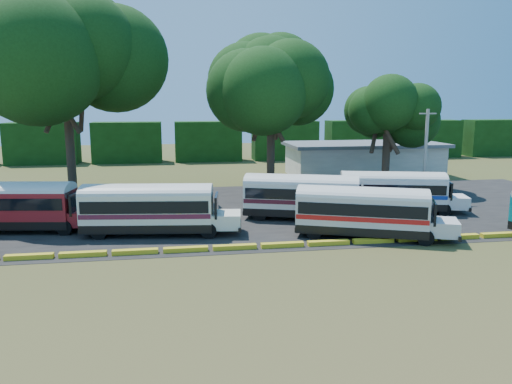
{
  "coord_description": "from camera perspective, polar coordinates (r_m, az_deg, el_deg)",
  "views": [
    {
      "loc": [
        -4.94,
        -28.47,
        9.03
      ],
      "look_at": [
        0.64,
        6.0,
        2.66
      ],
      "focal_mm": 35.0,
      "sensor_mm": 36.0,
      "label": 1
    }
  ],
  "objects": [
    {
      "name": "ground",
      "position": [
        30.28,
        0.63,
        -7.01
      ],
      "size": [
        160.0,
        160.0,
        0.0
      ],
      "primitive_type": "plane",
      "color": "#324517",
      "rests_on": "ground"
    },
    {
      "name": "bus_cream_west",
      "position": [
        34.62,
        -11.86,
        -1.61
      ],
      "size": [
        10.98,
        4.0,
        3.53
      ],
      "rotation": [
        0.0,
        0.0,
        -0.13
      ],
      "color": "black",
      "rests_on": "ground"
    },
    {
      "name": "bus_white_blue",
      "position": [
        42.46,
        15.59,
        0.29
      ],
      "size": [
        10.52,
        4.99,
        3.36
      ],
      "rotation": [
        0.0,
        0.0,
        -0.25
      ],
      "color": "black",
      "rests_on": "ground"
    },
    {
      "name": "treeline_backdrop",
      "position": [
        76.87,
        -5.5,
        5.79
      ],
      "size": [
        130.0,
        4.0,
        6.0
      ],
      "color": "black",
      "rests_on": "ground"
    },
    {
      "name": "asphalt_strip",
      "position": [
        41.89,
        -0.82,
        -2.09
      ],
      "size": [
        64.0,
        24.0,
        0.02
      ],
      "primitive_type": "cube",
      "color": "black",
      "rests_on": "ground"
    },
    {
      "name": "tree_center",
      "position": [
        50.49,
        1.74,
        12.96
      ],
      "size": [
        10.8,
        10.8,
        15.35
      ],
      "color": "#3D2D1E",
      "rests_on": "ground"
    },
    {
      "name": "tree_east",
      "position": [
        53.39,
        14.89,
        9.35
      ],
      "size": [
        7.69,
        7.69,
        11.33
      ],
      "color": "#3D2D1E",
      "rests_on": "ground"
    },
    {
      "name": "bus_white_red",
      "position": [
        33.95,
        12.35,
        -1.95
      ],
      "size": [
        10.65,
        6.26,
        3.43
      ],
      "rotation": [
        0.0,
        0.0,
        -0.38
      ],
      "color": "black",
      "rests_on": "ground"
    },
    {
      "name": "tree_west",
      "position": [
        49.17,
        -21.13,
        15.1
      ],
      "size": [
        14.65,
        14.65,
        19.08
      ],
      "color": "#3D2D1E",
      "rests_on": "ground"
    },
    {
      "name": "utility_pole",
      "position": [
        48.21,
        18.79,
        4.15
      ],
      "size": [
        1.6,
        0.3,
        8.35
      ],
      "color": "gray",
      "rests_on": "ground"
    },
    {
      "name": "bus_cream_east",
      "position": [
        38.56,
        5.52,
        -0.25
      ],
      "size": [
        10.89,
        5.93,
        3.49
      ],
      "rotation": [
        0.0,
        0.0,
        -0.33
      ],
      "color": "black",
      "rests_on": "ground"
    },
    {
      "name": "curb",
      "position": [
        31.18,
        0.31,
        -6.21
      ],
      "size": [
        53.7,
        0.45,
        0.3
      ],
      "color": "gold",
      "rests_on": "ground"
    },
    {
      "name": "terminal_building",
      "position": [
        63.2,
        12.18,
        3.75
      ],
      "size": [
        19.0,
        9.0,
        4.0
      ],
      "color": "silver",
      "rests_on": "ground"
    },
    {
      "name": "bus_red",
      "position": [
        38.7,
        -26.03,
        -1.16
      ],
      "size": [
        10.99,
        4.22,
        3.52
      ],
      "rotation": [
        0.0,
        0.0,
        -0.15
      ],
      "color": "black",
      "rests_on": "ground"
    }
  ]
}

